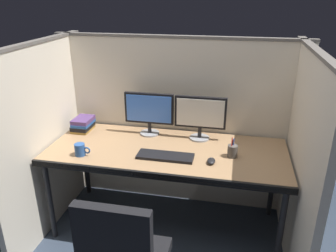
# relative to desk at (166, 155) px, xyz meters

# --- Properties ---
(ground_plane) EXTENTS (8.00, 8.00, 0.00)m
(ground_plane) POSITION_rel_desk_xyz_m (0.00, -0.29, -0.69)
(ground_plane) COLOR #2D3847
(cubicle_partition_rear) EXTENTS (2.21, 0.06, 1.57)m
(cubicle_partition_rear) POSITION_rel_desk_xyz_m (0.00, 0.46, 0.10)
(cubicle_partition_rear) COLOR beige
(cubicle_partition_rear) RESTS_ON ground
(cubicle_partition_left) EXTENTS (0.06, 1.41, 1.57)m
(cubicle_partition_left) POSITION_rel_desk_xyz_m (-0.99, -0.09, 0.10)
(cubicle_partition_left) COLOR beige
(cubicle_partition_left) RESTS_ON ground
(cubicle_partition_right) EXTENTS (0.06, 1.41, 1.57)m
(cubicle_partition_right) POSITION_rel_desk_xyz_m (0.99, -0.09, 0.10)
(cubicle_partition_right) COLOR beige
(cubicle_partition_right) RESTS_ON ground
(desk) EXTENTS (1.90, 0.80, 0.74)m
(desk) POSITION_rel_desk_xyz_m (0.00, 0.00, 0.00)
(desk) COLOR #997551
(desk) RESTS_ON ground
(monitor_left) EXTENTS (0.43, 0.17, 0.37)m
(monitor_left) POSITION_rel_desk_xyz_m (-0.21, 0.28, 0.27)
(monitor_left) COLOR gray
(monitor_left) RESTS_ON desk
(monitor_right) EXTENTS (0.43, 0.17, 0.37)m
(monitor_right) POSITION_rel_desk_xyz_m (0.23, 0.27, 0.27)
(monitor_right) COLOR gray
(monitor_right) RESTS_ON desk
(keyboard_main) EXTENTS (0.43, 0.15, 0.02)m
(keyboard_main) POSITION_rel_desk_xyz_m (0.02, -0.13, 0.06)
(keyboard_main) COLOR black
(keyboard_main) RESTS_ON desk
(computer_mouse) EXTENTS (0.06, 0.10, 0.04)m
(computer_mouse) POSITION_rel_desk_xyz_m (0.37, -0.15, 0.07)
(computer_mouse) COLOR black
(computer_mouse) RESTS_ON desk
(coffee_mug) EXTENTS (0.13, 0.08, 0.09)m
(coffee_mug) POSITION_rel_desk_xyz_m (-0.63, -0.23, 0.10)
(coffee_mug) COLOR #264C8C
(coffee_mug) RESTS_ON desk
(book_stack) EXTENTS (0.16, 0.22, 0.12)m
(book_stack) POSITION_rel_desk_xyz_m (-0.82, 0.23, 0.11)
(book_stack) COLOR olive
(book_stack) RESTS_ON desk
(pen_cup) EXTENTS (0.08, 0.08, 0.17)m
(pen_cup) POSITION_rel_desk_xyz_m (0.52, -0.01, 0.10)
(pen_cup) COLOR #4C4742
(pen_cup) RESTS_ON desk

